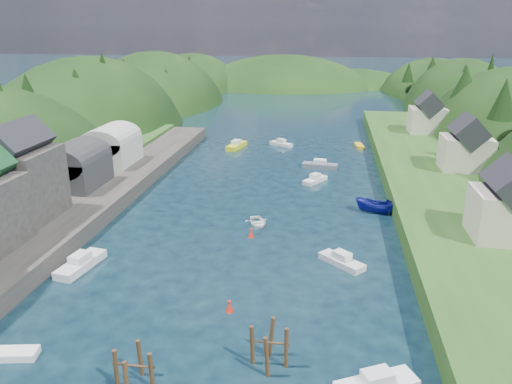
% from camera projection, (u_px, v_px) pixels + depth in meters
% --- Properties ---
extents(ground, '(600.00, 600.00, 0.00)m').
position_uv_depth(ground, '(275.00, 173.00, 82.61)').
color(ground, black).
rests_on(ground, ground).
extents(hillside_left, '(44.00, 245.56, 52.00)m').
position_uv_depth(hillside_left, '(93.00, 167.00, 114.85)').
color(hillside_left, black).
rests_on(hillside_left, ground).
extents(hillside_right, '(36.00, 245.56, 48.00)m').
position_uv_depth(hillside_right, '(506.00, 182.00, 102.18)').
color(hillside_right, black).
rests_on(hillside_right, ground).
extents(far_hills, '(103.00, 68.00, 44.00)m').
position_uv_depth(far_hills, '(312.00, 112.00, 202.06)').
color(far_hills, black).
rests_on(far_hills, ground).
extents(hill_trees, '(90.31, 149.61, 12.77)m').
position_uv_depth(hill_trees, '(286.00, 94.00, 92.30)').
color(hill_trees, black).
rests_on(hill_trees, ground).
extents(quay_left, '(12.00, 110.00, 2.00)m').
position_uv_depth(quay_left, '(40.00, 229.00, 57.52)').
color(quay_left, '#2D2B28').
rests_on(quay_left, ground).
extents(boat_sheds, '(7.00, 21.00, 7.50)m').
position_uv_depth(boat_sheds, '(94.00, 152.00, 74.22)').
color(boat_sheds, '#2D2D30').
rests_on(boat_sheds, quay_left).
extents(terrace_right, '(16.00, 120.00, 2.40)m').
position_uv_depth(terrace_right, '(446.00, 192.00, 69.40)').
color(terrace_right, '#234719').
rests_on(terrace_right, ground).
extents(right_bank_cottages, '(9.00, 59.24, 8.41)m').
position_uv_depth(right_bank_cottages, '(459.00, 146.00, 75.29)').
color(right_bank_cottages, beige).
rests_on(right_bank_cottages, terrace_right).
extents(piling_cluster_near, '(3.00, 2.82, 3.51)m').
position_uv_depth(piling_cluster_near, '(134.00, 372.00, 33.62)').
color(piling_cluster_near, '#382314').
rests_on(piling_cluster_near, ground).
extents(piling_cluster_far, '(2.93, 2.76, 3.83)m').
position_uv_depth(piling_cluster_far, '(269.00, 350.00, 35.73)').
color(piling_cluster_far, '#382314').
rests_on(piling_cluster_far, ground).
extents(channel_buoy_near, '(0.70, 0.70, 1.10)m').
position_uv_depth(channel_buoy_near, '(229.00, 306.00, 42.75)').
color(channel_buoy_near, red).
rests_on(channel_buoy_near, ground).
extents(channel_buoy_far, '(0.70, 0.70, 1.10)m').
position_uv_depth(channel_buoy_far, '(251.00, 233.00, 57.59)').
color(channel_buoy_far, red).
rests_on(channel_buoy_far, ground).
extents(moored_boats, '(34.81, 85.26, 2.18)m').
position_uv_depth(moored_boats, '(253.00, 232.00, 57.68)').
color(moored_boats, navy).
rests_on(moored_boats, ground).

